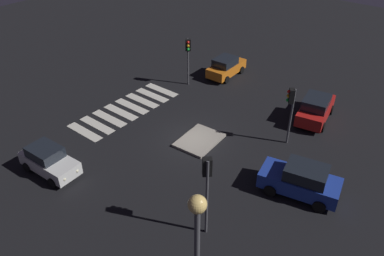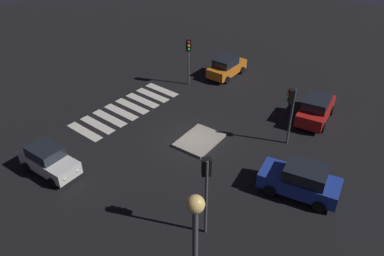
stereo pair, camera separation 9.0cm
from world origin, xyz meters
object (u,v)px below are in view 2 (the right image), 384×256
traffic_island (199,140)px  traffic_light_west (291,103)px  car_blue (301,181)px  car_white (49,160)px  traffic_light_south (189,51)px  traffic_light_north (206,178)px  car_red (316,109)px  car_orange (227,67)px

traffic_island → traffic_light_west: traffic_light_west is taller
car_blue → car_white: (7.79, -12.71, -0.11)m
traffic_light_west → traffic_light_south: (-2.44, -10.48, 0.02)m
traffic_island → traffic_light_north: size_ratio=0.72×
car_red → traffic_light_west: traffic_light_west is taller
traffic_light_south → car_blue: bearing=23.4°
car_orange → car_blue: size_ratio=0.87×
car_orange → car_red: 9.49m
traffic_light_west → traffic_light_south: traffic_light_south is taller
traffic_island → traffic_light_south: size_ratio=0.80×
car_blue → car_red: size_ratio=1.02×
car_orange → traffic_light_south: bearing=155.6°
traffic_island → car_orange: bearing=-155.1°
car_orange → car_red: size_ratio=0.89×
car_blue → traffic_light_south: 15.05m
car_red → car_white: bearing=137.5°
traffic_light_west → traffic_island: bearing=1.2°
car_red → car_orange: bearing=68.2°
car_white → traffic_light_south: traffic_light_south is taller
car_blue → traffic_light_north: bearing=53.5°
traffic_island → traffic_light_west: bearing=127.6°
traffic_island → traffic_light_west: size_ratio=0.81×
car_orange → traffic_light_west: (5.95, 9.00, 2.24)m
car_white → traffic_light_north: 10.78m
traffic_island → car_white: (8.21, -5.15, 0.76)m
car_white → traffic_light_south: bearing=89.7°
car_white → traffic_light_west: bearing=47.1°
traffic_light_west → car_red: bearing=-130.5°
traffic_island → traffic_light_north: bearing=40.4°
traffic_light_north → traffic_light_south: size_ratio=1.12×
car_blue → traffic_light_north: (5.51, -2.51, 2.53)m
car_red → traffic_light_west: (4.01, -0.29, 2.16)m
car_orange → traffic_light_north: traffic_light_north is taller
car_white → traffic_island: bearing=54.7°
car_red → car_white: car_red is taller
car_blue → traffic_light_west: traffic_light_west is taller
traffic_island → car_orange: (-9.49, -4.41, 0.78)m
traffic_island → car_red: (-7.55, 4.88, 0.86)m
car_orange → traffic_light_north: (15.42, 9.46, 2.62)m
car_red → traffic_light_west: bearing=165.9°
car_red → traffic_light_north: (13.48, 0.17, 2.54)m
car_red → traffic_light_north: size_ratio=1.00×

